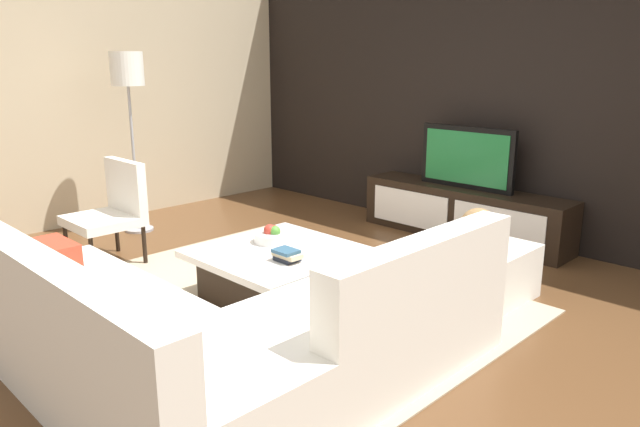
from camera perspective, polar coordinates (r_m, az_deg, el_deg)
name	(u,v)px	position (r m, az deg, el deg)	size (l,w,h in m)	color
ground_plane	(278,307)	(4.27, -4.02, -8.97)	(14.00, 14.00, 0.00)	brown
feature_wall_back	(488,92)	(6.04, 15.78, 11.19)	(6.40, 0.12, 2.80)	black
side_wall_left	(87,89)	(6.76, -21.40, 11.05)	(0.12, 5.20, 2.80)	#C6B28E
area_rug	(269,303)	(4.33, -4.90, -8.52)	(3.14, 2.73, 0.01)	tan
media_console	(463,213)	(5.95, 13.58, 0.05)	(2.10, 0.45, 0.50)	black
television	(467,158)	(5.84, 13.90, 5.22)	(0.98, 0.06, 0.59)	black
sectional_couch	(214,333)	(3.28, -10.13, -11.17)	(2.41, 2.30, 0.82)	white
coffee_table	(279,274)	(4.32, -3.94, -5.77)	(1.05, 1.06, 0.38)	black
accent_chair_near	(113,206)	(5.36, -19.22, 0.66)	(0.58, 0.54, 0.87)	black
floor_lamp	(128,81)	(6.14, -17.96, 12.00)	(0.31, 0.31, 1.77)	#A5A5AA
ottoman	(475,270)	(4.52, 14.66, -5.31)	(0.70, 0.70, 0.40)	white
fruit_bowl	(273,236)	(4.44, -4.56, -2.14)	(0.28, 0.28, 0.14)	silver
decorative_ball	(478,227)	(4.42, 14.94, -1.22)	(0.27, 0.27, 0.27)	#997247
book_stack	(287,255)	(4.02, -3.20, -4.00)	(0.21, 0.14, 0.08)	#1E232D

